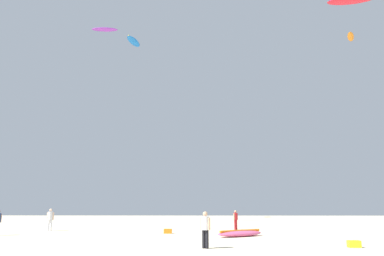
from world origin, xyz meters
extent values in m
cylinder|color=black|center=(0.81, 3.52, 0.41)|extent=(0.15, 0.15, 0.82)
cylinder|color=black|center=(0.96, 3.40, 0.41)|extent=(0.15, 0.15, 0.82)
cylinder|color=silver|center=(0.88, 3.46, 1.12)|extent=(0.37, 0.37, 0.61)
cylinder|color=tan|center=(0.71, 3.59, 1.10)|extent=(0.11, 0.11, 0.56)
cylinder|color=tan|center=(1.06, 3.33, 1.10)|extent=(0.11, 0.11, 0.56)
sphere|color=tan|center=(0.88, 3.46, 1.54)|extent=(0.22, 0.22, 0.22)
cylinder|color=silver|center=(-10.93, 15.13, 0.42)|extent=(0.16, 0.16, 0.83)
cylinder|color=silver|center=(-11.13, 15.12, 0.42)|extent=(0.16, 0.16, 0.83)
cylinder|color=silver|center=(-11.03, 15.13, 1.14)|extent=(0.38, 0.38, 0.62)
cylinder|color=beige|center=(-10.81, 15.13, 1.12)|extent=(0.11, 0.11, 0.57)
cylinder|color=beige|center=(-11.25, 15.12, 1.12)|extent=(0.11, 0.11, 0.57)
sphere|color=beige|center=(-11.03, 15.13, 1.57)|extent=(0.23, 0.23, 0.23)
cylinder|color=#B21E23|center=(3.60, 16.97, 0.38)|extent=(0.14, 0.14, 0.76)
cylinder|color=#B21E23|center=(3.48, 16.84, 0.38)|extent=(0.14, 0.14, 0.76)
cylinder|color=#B21E23|center=(3.54, 16.91, 1.05)|extent=(0.35, 0.35, 0.57)
cylinder|color=tan|center=(3.68, 17.06, 1.03)|extent=(0.10, 0.10, 0.53)
cylinder|color=tan|center=(3.40, 16.76, 1.03)|extent=(0.10, 0.10, 0.53)
sphere|color=tan|center=(3.54, 16.91, 1.44)|extent=(0.21, 0.21, 0.21)
cylinder|color=#936B4C|center=(-12.65, 10.85, 1.10)|extent=(0.11, 0.11, 0.56)
ellipsoid|color=#E5598C|center=(3.18, 10.11, 0.19)|extent=(3.44, 2.84, 0.44)
cylinder|color=orange|center=(3.18, 10.11, 0.35)|extent=(2.72, 1.99, 0.15)
cube|color=orange|center=(-1.63, 12.65, 0.16)|extent=(0.56, 0.36, 0.32)
cube|color=yellow|center=(7.86, 4.01, 0.16)|extent=(0.56, 0.36, 0.32)
ellipsoid|color=orange|center=(18.38, 26.33, 21.30)|extent=(1.92, 2.66, 0.59)
ellipsoid|color=purple|center=(-11.26, 28.43, 23.60)|extent=(3.27, 1.10, 0.36)
ellipsoid|color=red|center=(13.66, 14.78, 19.16)|extent=(4.06, 1.86, 0.52)
ellipsoid|color=blue|center=(-9.96, 40.90, 27.79)|extent=(2.24, 4.25, 0.78)
cylinder|color=yellow|center=(-9.96, 40.90, 27.98)|extent=(1.15, 3.66, 0.18)
camera|label=1|loc=(0.65, -14.21, 1.92)|focal=34.60mm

